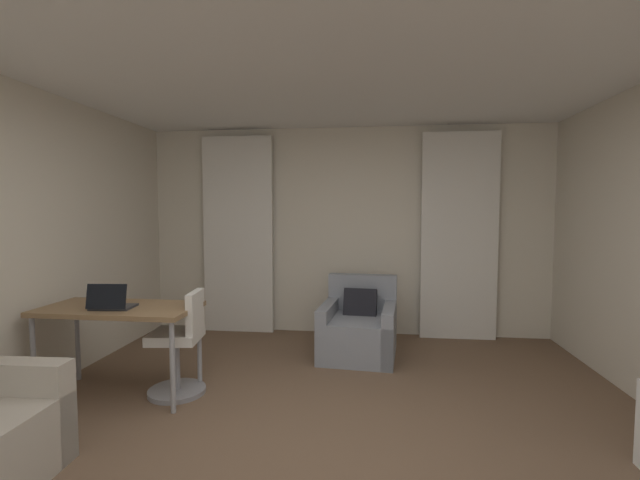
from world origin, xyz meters
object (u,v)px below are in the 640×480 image
Objects in this scene: desk_chair at (181,348)px; armchair at (359,329)px; laptop at (111,303)px; desk at (120,314)px.

armchair is at bearing 38.57° from desk_chair.
laptop reaches higher than desk_chair.
desk is at bearing -147.34° from armchair.
laptop reaches higher than desk.
desk is 0.15m from laptop.
laptop reaches higher than armchair.
desk_chair reaches higher than armchair.
desk_chair is at bearing 20.21° from laptop.
armchair is 2.75× the size of laptop.
desk is at bearing 86.25° from laptop.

